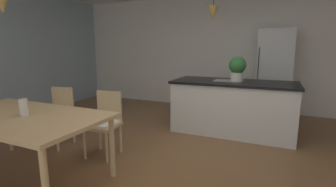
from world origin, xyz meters
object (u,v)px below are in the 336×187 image
(dining_table, at_px, (19,120))
(potted_plant_on_island, at_px, (237,68))
(chair_far_right, at_px, (104,121))
(kitchen_island, at_px, (233,106))
(vase_on_dining_table, at_px, (24,107))
(chair_far_left, at_px, (58,114))
(refrigerator, at_px, (274,74))

(dining_table, distance_m, potted_plant_on_island, 3.22)
(dining_table, height_order, chair_far_right, chair_far_right)
(kitchen_island, distance_m, vase_on_dining_table, 3.12)
(chair_far_right, relative_size, vase_on_dining_table, 4.82)
(dining_table, height_order, chair_far_left, chair_far_left)
(chair_far_left, height_order, refrigerator, refrigerator)
(chair_far_right, xyz_separation_m, refrigerator, (2.07, 3.01, 0.45))
(chair_far_left, bearing_deg, refrigerator, 45.74)
(chair_far_right, xyz_separation_m, kitchen_island, (1.45, 1.65, -0.01))
(potted_plant_on_island, xyz_separation_m, vase_on_dining_table, (-1.83, -2.54, -0.29))
(kitchen_island, bearing_deg, chair_far_right, -131.40)
(chair_far_right, distance_m, kitchen_island, 2.19)
(chair_far_right, height_order, potted_plant_on_island, potted_plant_on_island)
(chair_far_left, xyz_separation_m, chair_far_right, (0.87, 0.00, 0.00))
(chair_far_left, height_order, potted_plant_on_island, potted_plant_on_island)
(dining_table, relative_size, chair_far_right, 2.22)
(chair_far_right, bearing_deg, refrigerator, 55.57)
(kitchen_island, xyz_separation_m, refrigerator, (0.61, 1.37, 0.46))
(chair_far_left, bearing_deg, chair_far_right, 0.01)
(kitchen_island, height_order, potted_plant_on_island, potted_plant_on_island)
(dining_table, height_order, vase_on_dining_table, vase_on_dining_table)
(kitchen_island, bearing_deg, refrigerator, 65.81)
(chair_far_left, xyz_separation_m, potted_plant_on_island, (2.37, 1.65, 0.66))
(dining_table, xyz_separation_m, potted_plant_on_island, (1.93, 2.53, 0.45))
(dining_table, relative_size, vase_on_dining_table, 10.70)
(chair_far_right, relative_size, potted_plant_on_island, 2.08)
(refrigerator, height_order, potted_plant_on_island, refrigerator)
(chair_far_left, relative_size, chair_far_right, 1.00)
(kitchen_island, bearing_deg, chair_far_left, -144.67)
(chair_far_right, relative_size, kitchen_island, 0.42)
(vase_on_dining_table, bearing_deg, chair_far_left, 121.12)
(kitchen_island, distance_m, potted_plant_on_island, 0.67)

